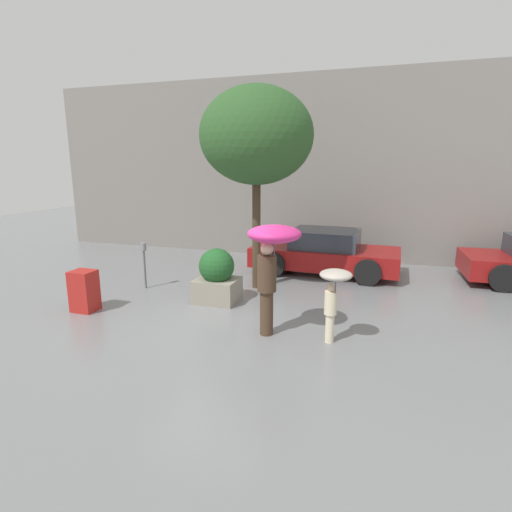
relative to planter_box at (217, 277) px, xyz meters
name	(u,v)px	position (x,y,z in m)	size (l,w,h in m)	color
ground_plane	(214,321)	(0.42, -1.16, -0.59)	(40.00, 40.00, 0.00)	slate
building_facade	(289,169)	(0.42, 5.34, 2.41)	(18.00, 0.30, 6.00)	gray
planter_box	(217,277)	(0.00, 0.00, 0.00)	(0.98, 0.83, 1.26)	gray
person_adult	(272,252)	(1.72, -1.47, 1.00)	(0.96, 0.96, 2.09)	#473323
person_child	(334,289)	(2.85, -1.46, 0.42)	(0.56, 0.56, 1.37)	beige
parked_car_near	(325,253)	(2.00, 3.35, 0.01)	(4.26, 2.13, 1.28)	maroon
street_tree	(256,136)	(0.54, 1.33, 3.20)	(2.75, 2.75, 4.98)	#423323
parking_meter	(144,256)	(-2.18, 0.38, 0.27)	(0.14, 0.14, 1.19)	#595B60
newspaper_box	(84,291)	(-2.50, -1.46, -0.14)	(0.50, 0.44, 0.90)	#B2231E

